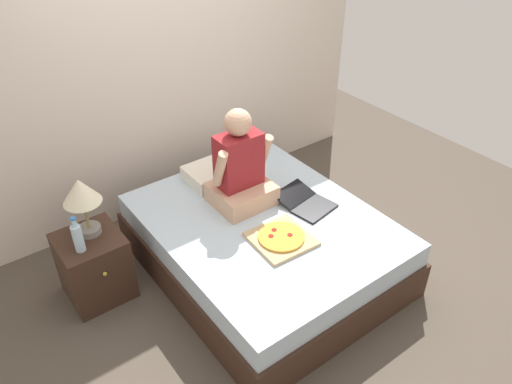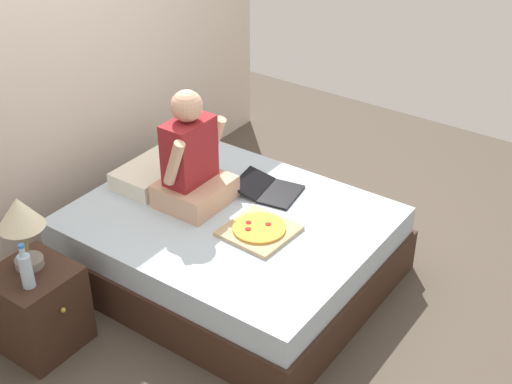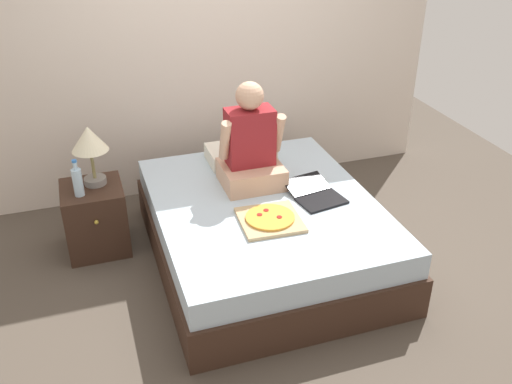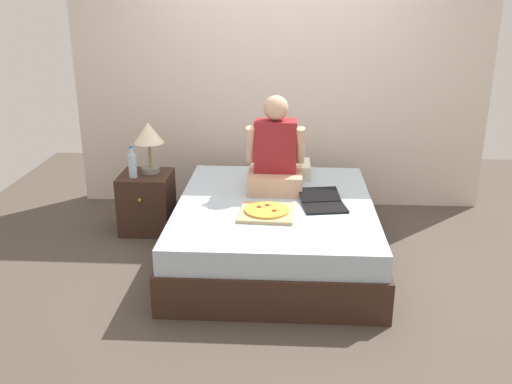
{
  "view_description": "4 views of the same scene",
  "coord_description": "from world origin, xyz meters",
  "px_view_note": "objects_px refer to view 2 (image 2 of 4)",
  "views": [
    {
      "loc": [
        -1.8,
        -2.32,
        2.77
      ],
      "look_at": [
        -0.11,
        -0.05,
        0.8
      ],
      "focal_mm": 35.0,
      "sensor_mm": 36.0,
      "label": 1
    },
    {
      "loc": [
        -2.99,
        -2.32,
        2.99
      ],
      "look_at": [
        -0.05,
        -0.24,
        0.76
      ],
      "focal_mm": 50.0,
      "sensor_mm": 36.0,
      "label": 2
    },
    {
      "loc": [
        -1.16,
        -3.29,
        2.51
      ],
      "look_at": [
        -0.13,
        -0.18,
        0.68
      ],
      "focal_mm": 40.0,
      "sensor_mm": 36.0,
      "label": 3
    },
    {
      "loc": [
        0.09,
        -4.17,
        2.05
      ],
      "look_at": [
        -0.14,
        -0.22,
        0.64
      ],
      "focal_mm": 40.0,
      "sensor_mm": 36.0,
      "label": 4
    }
  ],
  "objects_px": {
    "nightstand_left": "(38,308)",
    "person_seated": "(192,163)",
    "bed": "(231,246)",
    "laptop": "(271,190)",
    "water_bottle": "(26,270)",
    "pizza_box": "(259,230)",
    "lamp_on_left_nightstand": "(20,218)"
  },
  "relations": [
    {
      "from": "bed",
      "to": "nightstand_left",
      "type": "distance_m",
      "value": 1.27
    },
    {
      "from": "pizza_box",
      "to": "lamp_on_left_nightstand",
      "type": "bearing_deg",
      "value": 141.73
    },
    {
      "from": "laptop",
      "to": "water_bottle",
      "type": "bearing_deg",
      "value": 162.67
    },
    {
      "from": "lamp_on_left_nightstand",
      "to": "laptop",
      "type": "xyz_separation_m",
      "value": [
        1.48,
        -0.64,
        -0.35
      ]
    },
    {
      "from": "bed",
      "to": "pizza_box",
      "type": "distance_m",
      "value": 0.38
    },
    {
      "from": "lamp_on_left_nightstand",
      "to": "pizza_box",
      "type": "xyz_separation_m",
      "value": [
        1.06,
        -0.84,
        -0.35
      ]
    },
    {
      "from": "person_seated",
      "to": "pizza_box",
      "type": "xyz_separation_m",
      "value": [
        -0.05,
        -0.56,
        -0.27
      ]
    },
    {
      "from": "water_bottle",
      "to": "person_seated",
      "type": "relative_size",
      "value": 0.35
    },
    {
      "from": "nightstand_left",
      "to": "water_bottle",
      "type": "xyz_separation_m",
      "value": [
        -0.08,
        -0.09,
        0.37
      ]
    },
    {
      "from": "nightstand_left",
      "to": "water_bottle",
      "type": "bearing_deg",
      "value": -131.65
    },
    {
      "from": "nightstand_left",
      "to": "person_seated",
      "type": "height_order",
      "value": "person_seated"
    },
    {
      "from": "bed",
      "to": "pizza_box",
      "type": "relative_size",
      "value": 4.58
    },
    {
      "from": "bed",
      "to": "nightstand_left",
      "type": "bearing_deg",
      "value": 155.74
    },
    {
      "from": "nightstand_left",
      "to": "laptop",
      "type": "relative_size",
      "value": 1.13
    },
    {
      "from": "person_seated",
      "to": "bed",
      "type": "bearing_deg",
      "value": -88.12
    },
    {
      "from": "bed",
      "to": "person_seated",
      "type": "distance_m",
      "value": 0.61
    },
    {
      "from": "bed",
      "to": "pizza_box",
      "type": "height_order",
      "value": "pizza_box"
    },
    {
      "from": "person_seated",
      "to": "laptop",
      "type": "xyz_separation_m",
      "value": [
        0.38,
        -0.36,
        -0.27
      ]
    },
    {
      "from": "lamp_on_left_nightstand",
      "to": "laptop",
      "type": "bearing_deg",
      "value": -23.35
    },
    {
      "from": "laptop",
      "to": "pizza_box",
      "type": "distance_m",
      "value": 0.47
    },
    {
      "from": "person_seated",
      "to": "laptop",
      "type": "height_order",
      "value": "person_seated"
    },
    {
      "from": "water_bottle",
      "to": "pizza_box",
      "type": "xyz_separation_m",
      "value": [
        1.18,
        -0.7,
        -0.13
      ]
    },
    {
      "from": "lamp_on_left_nightstand",
      "to": "laptop",
      "type": "relative_size",
      "value": 0.97
    },
    {
      "from": "water_bottle",
      "to": "laptop",
      "type": "relative_size",
      "value": 0.6
    },
    {
      "from": "lamp_on_left_nightstand",
      "to": "pizza_box",
      "type": "distance_m",
      "value": 1.39
    },
    {
      "from": "bed",
      "to": "lamp_on_left_nightstand",
      "type": "xyz_separation_m",
      "value": [
        -1.11,
        0.57,
        0.61
      ]
    },
    {
      "from": "nightstand_left",
      "to": "laptop",
      "type": "xyz_separation_m",
      "value": [
        1.52,
        -0.59,
        0.24
      ]
    },
    {
      "from": "bed",
      "to": "water_bottle",
      "type": "distance_m",
      "value": 1.37
    },
    {
      "from": "nightstand_left",
      "to": "laptop",
      "type": "height_order",
      "value": "laptop"
    },
    {
      "from": "bed",
      "to": "laptop",
      "type": "bearing_deg",
      "value": -10.7
    },
    {
      "from": "water_bottle",
      "to": "laptop",
      "type": "bearing_deg",
      "value": -17.33
    },
    {
      "from": "nightstand_left",
      "to": "lamp_on_left_nightstand",
      "type": "relative_size",
      "value": 1.16
    }
  ]
}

